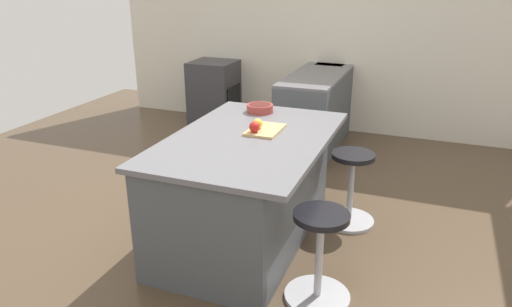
% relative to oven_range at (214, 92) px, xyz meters
% --- Properties ---
extents(ground_plane, '(7.82, 7.82, 0.00)m').
position_rel_oven_range_xyz_m(ground_plane, '(2.66, 1.43, -0.44)').
color(ground_plane, brown).
extents(interior_partition_left, '(0.15, 5.87, 2.94)m').
position_rel_oven_range_xyz_m(interior_partition_left, '(-0.35, 1.43, 1.03)').
color(interior_partition_left, silver).
rests_on(interior_partition_left, ground_plane).
extents(sink_cabinet, '(2.50, 0.60, 1.19)m').
position_rel_oven_range_xyz_m(sink_cabinet, '(-0.00, 1.60, 0.02)').
color(sink_cabinet, '#4C5156').
rests_on(sink_cabinet, ground_plane).
extents(oven_range, '(0.60, 0.61, 0.88)m').
position_rel_oven_range_xyz_m(oven_range, '(0.00, 0.00, 0.00)').
color(oven_range, '#38383D').
rests_on(oven_range, ground_plane).
extents(kitchen_island, '(1.77, 1.14, 0.88)m').
position_rel_oven_range_xyz_m(kitchen_island, '(2.80, 1.62, 0.01)').
color(kitchen_island, '#4C5156').
rests_on(kitchen_island, ground_plane).
extents(stool_by_window, '(0.44, 0.44, 0.64)m').
position_rel_oven_range_xyz_m(stool_by_window, '(2.25, 2.37, -0.14)').
color(stool_by_window, '#B7B7BC').
rests_on(stool_by_window, ground_plane).
extents(stool_middle, '(0.44, 0.44, 0.64)m').
position_rel_oven_range_xyz_m(stool_middle, '(3.36, 2.37, -0.14)').
color(stool_middle, '#B7B7BC').
rests_on(stool_middle, ground_plane).
extents(cutting_board, '(0.36, 0.24, 0.02)m').
position_rel_oven_range_xyz_m(cutting_board, '(2.64, 1.73, 0.45)').
color(cutting_board, tan).
rests_on(cutting_board, kitchen_island).
extents(apple_red, '(0.08, 0.08, 0.08)m').
position_rel_oven_range_xyz_m(apple_red, '(2.75, 1.68, 0.51)').
color(apple_red, red).
rests_on(apple_red, cutting_board).
extents(apple_yellow, '(0.08, 0.08, 0.08)m').
position_rel_oven_range_xyz_m(apple_yellow, '(2.66, 1.67, 0.50)').
color(apple_yellow, gold).
rests_on(apple_yellow, cutting_board).
extents(fruit_bowl, '(0.23, 0.23, 0.07)m').
position_rel_oven_range_xyz_m(fruit_bowl, '(2.16, 1.50, 0.48)').
color(fruit_bowl, '#993833').
rests_on(fruit_bowl, kitchen_island).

